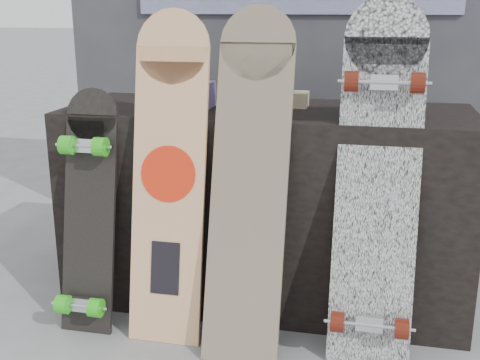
% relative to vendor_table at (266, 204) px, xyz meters
% --- Properties ---
extents(ground, '(60.00, 60.00, 0.00)m').
position_rel_vendor_table_xyz_m(ground, '(0.00, -0.50, -0.40)').
color(ground, slate).
rests_on(ground, ground).
extents(vendor_table, '(1.60, 0.60, 0.80)m').
position_rel_vendor_table_xyz_m(vendor_table, '(0.00, 0.00, 0.00)').
color(vendor_table, black).
rests_on(vendor_table, ground).
extents(booth, '(2.40, 0.22, 2.20)m').
position_rel_vendor_table_xyz_m(booth, '(0.00, 0.85, 0.70)').
color(booth, '#333338').
rests_on(booth, ground).
extents(merch_box_purple, '(0.18, 0.12, 0.10)m').
position_rel_vendor_table_xyz_m(merch_box_purple, '(-0.31, -0.03, 0.45)').
color(merch_box_purple, '#573D7E').
rests_on(merch_box_purple, vendor_table).
extents(merch_box_small, '(0.14, 0.14, 0.12)m').
position_rel_vendor_table_xyz_m(merch_box_small, '(0.40, -0.07, 0.46)').
color(merch_box_small, '#573D7E').
rests_on(merch_box_small, vendor_table).
extents(merch_box_flat, '(0.22, 0.10, 0.06)m').
position_rel_vendor_table_xyz_m(merch_box_flat, '(0.04, 0.07, 0.43)').
color(merch_box_flat, '#D1B78C').
rests_on(merch_box_flat, vendor_table).
extents(longboard_geisha, '(0.27, 0.25, 1.19)m').
position_rel_vendor_table_xyz_m(longboard_geisha, '(-0.30, -0.35, 0.23)').
color(longboard_geisha, beige).
rests_on(longboard_geisha, ground).
extents(longboard_celtic, '(0.27, 0.38, 1.20)m').
position_rel_vendor_table_xyz_m(longboard_celtic, '(0.00, -0.36, 0.24)').
color(longboard_celtic, tan).
rests_on(longboard_celtic, ground).
extents(longboard_cascadia, '(0.28, 0.36, 1.23)m').
position_rel_vendor_table_xyz_m(longboard_cascadia, '(0.44, -0.32, 0.24)').
color(longboard_cascadia, white).
rests_on(longboard_cascadia, ground).
extents(skateboard_dark, '(0.20, 0.28, 0.90)m').
position_rel_vendor_table_xyz_m(skateboard_dark, '(-0.61, -0.38, 0.06)').
color(skateboard_dark, black).
rests_on(skateboard_dark, ground).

